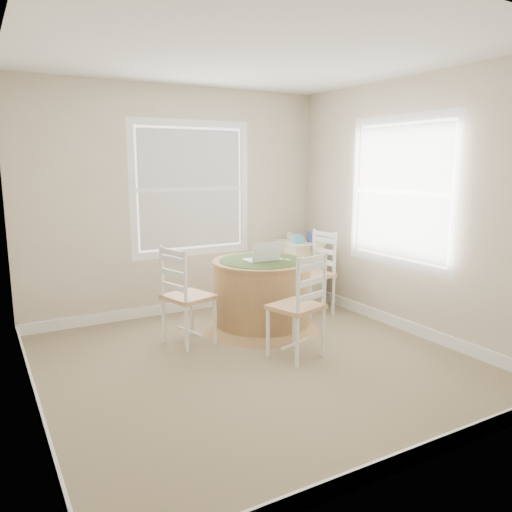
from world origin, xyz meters
TOP-DOWN VIEW (x-y plane):
  - room at (0.17, 0.16)m, footprint 3.64×3.64m
  - round_table at (0.52, 0.78)m, footprint 1.22×1.22m
  - chair_left at (-0.32, 0.74)m, footprint 0.50×0.51m
  - chair_near at (0.39, -0.05)m, footprint 0.51×0.50m
  - chair_right at (1.30, 0.96)m, footprint 0.43×0.45m
  - laptop at (0.52, 0.76)m, footprint 0.33×0.30m
  - mouse at (0.70, 0.72)m, footprint 0.06×0.10m
  - phone at (0.76, 0.66)m, footprint 0.05×0.09m
  - keys at (0.72, 0.82)m, footprint 0.06×0.05m
  - corner_chest at (1.45, 1.47)m, footprint 0.48×0.62m
  - tissue_box at (1.35, 1.36)m, footprint 0.13×0.13m
  - box_yellow at (1.48, 1.52)m, footprint 0.16×0.11m
  - box_blue at (1.56, 1.35)m, footprint 0.09×0.09m
  - cup_cream at (1.42, 1.62)m, footprint 0.07×0.07m

SIDE VIEW (x-z plane):
  - corner_chest at x=1.45m, z-range 0.00..0.78m
  - round_table at x=0.52m, z-range 0.03..0.78m
  - chair_left at x=-0.32m, z-range 0.00..0.95m
  - chair_near at x=0.39m, z-range 0.00..0.95m
  - chair_right at x=1.30m, z-range 0.00..0.95m
  - phone at x=0.76m, z-range 0.73..0.75m
  - keys at x=0.72m, z-range 0.73..0.76m
  - mouse at x=0.70m, z-range 0.73..0.77m
  - laptop at x=0.52m, z-range 0.66..0.89m
  - box_yellow at x=1.48m, z-range 0.78..0.84m
  - cup_cream at x=1.42m, z-range 0.78..0.87m
  - tissue_box at x=1.35m, z-range 0.78..0.88m
  - box_blue at x=1.56m, z-range 0.78..0.90m
  - room at x=0.17m, z-range -0.02..2.62m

